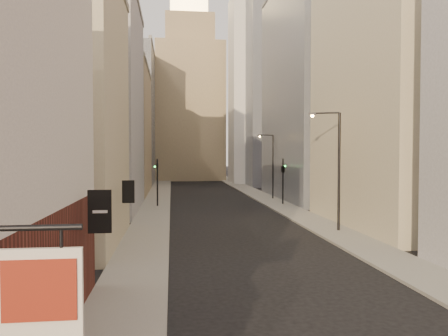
# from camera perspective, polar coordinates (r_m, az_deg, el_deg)

# --- Properties ---
(sidewalk_left) EXTENTS (3.00, 140.00, 0.15)m
(sidewalk_left) POSITION_cam_1_polar(r_m,az_deg,el_deg) (56.65, -8.54, -3.65)
(sidewalk_left) COLOR gray
(sidewalk_left) RESTS_ON ground
(sidewalk_right) EXTENTS (3.00, 140.00, 0.15)m
(sidewalk_right) POSITION_cam_1_polar(r_m,az_deg,el_deg) (57.75, 4.49, -3.53)
(sidewalk_right) COLOR gray
(sidewalk_right) RESTS_ON ground
(left_bldg_beige) EXTENTS (8.00, 12.00, 16.00)m
(left_bldg_beige) POSITION_cam_1_polar(r_m,az_deg,el_deg) (28.38, -21.62, 6.66)
(left_bldg_beige) COLOR tan
(left_bldg_beige) RESTS_ON ground
(left_bldg_grey) EXTENTS (8.00, 16.00, 20.00)m
(left_bldg_grey) POSITION_cam_1_polar(r_m,az_deg,el_deg) (44.16, -16.32, 7.60)
(left_bldg_grey) COLOR gray
(left_bldg_grey) RESTS_ON ground
(left_bldg_tan) EXTENTS (8.00, 18.00, 17.00)m
(left_bldg_tan) POSITION_cam_1_polar(r_m,az_deg,el_deg) (61.84, -13.56, 4.60)
(left_bldg_tan) COLOR #8C7A5C
(left_bldg_tan) RESTS_ON ground
(left_bldg_wingrid) EXTENTS (8.00, 20.00, 24.00)m
(left_bldg_wingrid) POSITION_cam_1_polar(r_m,az_deg,el_deg) (81.92, -11.94, 6.41)
(left_bldg_wingrid) COLOR gray
(left_bldg_wingrid) RESTS_ON ground
(right_bldg_beige) EXTENTS (8.00, 16.00, 20.00)m
(right_bldg_beige) POSITION_cam_1_polar(r_m,az_deg,el_deg) (35.86, 21.46, 8.87)
(right_bldg_beige) COLOR tan
(right_bldg_beige) RESTS_ON ground
(right_bldg_wingrid) EXTENTS (8.00, 20.00, 26.00)m
(right_bldg_wingrid) POSITION_cam_1_polar(r_m,az_deg,el_deg) (54.55, 11.34, 9.72)
(right_bldg_wingrid) COLOR gray
(right_bldg_wingrid) RESTS_ON ground
(highrise) EXTENTS (21.00, 23.00, 51.20)m
(highrise) POSITION_cam_1_polar(r_m,az_deg,el_deg) (84.97, 9.27, 15.60)
(highrise) COLOR gray
(highrise) RESTS_ON ground
(clock_tower) EXTENTS (14.00, 14.00, 44.90)m
(clock_tower) POSITION_cam_1_polar(r_m,az_deg,el_deg) (94.20, -4.54, 9.31)
(clock_tower) COLOR #8C7A5C
(clock_tower) RESTS_ON ground
(white_tower) EXTENTS (8.00, 8.00, 41.50)m
(white_tower) POSITION_cam_1_polar(r_m,az_deg,el_deg) (81.77, 3.74, 11.12)
(white_tower) COLOR silver
(white_tower) RESTS_ON ground
(streetlamp_mid) EXTENTS (2.13, 0.95, 8.50)m
(streetlamp_mid) POSITION_cam_1_polar(r_m,az_deg,el_deg) (31.77, 14.40, 0.54)
(streetlamp_mid) COLOR black
(streetlamp_mid) RESTS_ON ground
(streetlamp_far) EXTENTS (2.02, 0.59, 7.79)m
(streetlamp_far) POSITION_cam_1_polar(r_m,az_deg,el_deg) (52.48, 6.21, 0.70)
(streetlamp_far) COLOR black
(streetlamp_far) RESTS_ON ground
(traffic_light_left) EXTENTS (0.61, 0.56, 5.00)m
(traffic_light_left) POSITION_cam_1_polar(r_m,az_deg,el_deg) (45.40, -8.71, -0.56)
(traffic_light_left) COLOR black
(traffic_light_left) RESTS_ON ground
(traffic_light_right) EXTENTS (0.65, 0.64, 5.00)m
(traffic_light_right) POSITION_cam_1_polar(r_m,az_deg,el_deg) (47.15, 7.71, -0.13)
(traffic_light_right) COLOR black
(traffic_light_right) RESTS_ON ground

